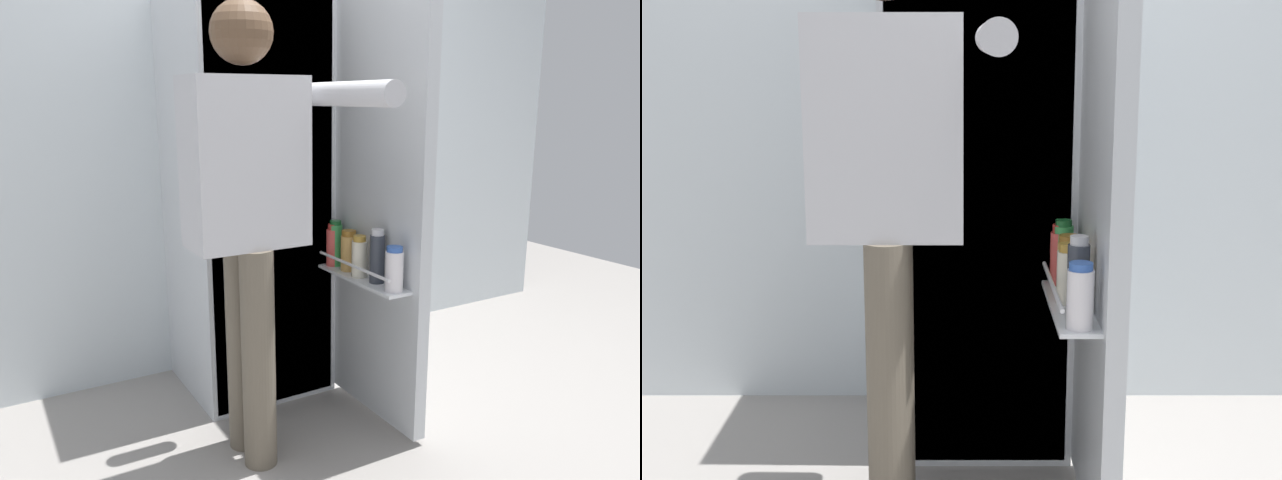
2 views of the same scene
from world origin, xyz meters
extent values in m
cube|color=silver|center=(0.00, 0.88, 1.29)|extent=(4.40, 0.10, 2.58)
cube|color=silver|center=(0.00, 0.54, 0.87)|extent=(0.59, 0.58, 1.75)
cube|color=white|center=(0.00, 0.25, 0.87)|extent=(0.55, 0.01, 1.71)
cube|color=white|center=(0.00, 0.30, 0.89)|extent=(0.51, 0.09, 0.01)
cube|color=silver|center=(0.32, -0.04, 0.88)|extent=(0.05, 0.58, 1.70)
cube|color=white|center=(0.24, -0.04, 0.61)|extent=(0.11, 0.50, 0.01)
cylinder|color=silver|center=(0.19, -0.04, 0.68)|extent=(0.01, 0.48, 0.01)
cylinder|color=white|center=(0.24, -0.24, 0.70)|extent=(0.07, 0.07, 0.15)
cylinder|color=#335BB2|center=(0.24, -0.24, 0.78)|extent=(0.06, 0.06, 0.02)
cylinder|color=green|center=(0.24, 0.17, 0.71)|extent=(0.06, 0.06, 0.18)
cylinder|color=#195B28|center=(0.24, 0.17, 0.80)|extent=(0.05, 0.05, 0.02)
cylinder|color=#EDE5CC|center=(0.24, -0.02, 0.69)|extent=(0.06, 0.06, 0.14)
cylinder|color=#B78933|center=(0.24, -0.02, 0.78)|extent=(0.05, 0.05, 0.02)
cylinder|color=#333842|center=(0.25, -0.12, 0.71)|extent=(0.06, 0.06, 0.19)
cylinder|color=silver|center=(0.25, -0.12, 0.82)|extent=(0.05, 0.05, 0.02)
cylinder|color=tan|center=(0.25, 0.07, 0.69)|extent=(0.07, 0.07, 0.15)
cylinder|color=#996623|center=(0.25, 0.07, 0.78)|extent=(0.06, 0.06, 0.02)
cylinder|color=#DB4C47|center=(0.24, 0.17, 0.70)|extent=(0.06, 0.06, 0.16)
cylinder|color=#B22D28|center=(0.24, 0.17, 0.79)|extent=(0.05, 0.05, 0.02)
cylinder|color=#4C7F3D|center=(0.02, 0.30, 0.93)|extent=(0.10, 0.10, 0.07)
cylinder|color=#665B4C|center=(-0.25, 0.03, 0.41)|extent=(0.12, 0.12, 0.81)
cylinder|color=#665B4C|center=(-0.25, -0.11, 0.41)|extent=(0.12, 0.12, 0.81)
cube|color=silver|center=(-0.25, -0.04, 1.10)|extent=(0.40, 0.22, 0.57)
cylinder|color=silver|center=(-0.25, 0.16, 1.07)|extent=(0.08, 0.08, 0.54)
cylinder|color=silver|center=(0.02, -0.24, 1.33)|extent=(0.08, 0.54, 0.08)
camera|label=1|loc=(-1.07, -1.95, 1.31)|focal=34.16mm
camera|label=2|loc=(-0.05, -2.35, 1.32)|focal=49.95mm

